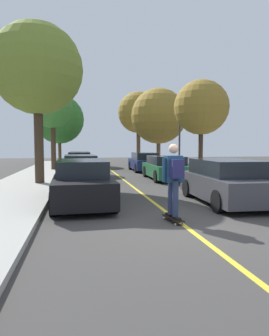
# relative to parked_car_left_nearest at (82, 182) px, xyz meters

# --- Properties ---
(ground) EXTENTS (80.00, 80.00, 0.00)m
(ground) POSITION_rel_parked_car_left_nearest_xyz_m (2.31, -3.14, -0.68)
(ground) COLOR #3D3A38
(center_line) EXTENTS (0.12, 39.20, 0.01)m
(center_line) POSITION_rel_parked_car_left_nearest_xyz_m (2.31, 0.86, -0.67)
(center_line) COLOR gold
(center_line) RESTS_ON ground
(parked_car_left_nearest) EXTENTS (1.95, 4.71, 1.39)m
(parked_car_left_nearest) POSITION_rel_parked_car_left_nearest_xyz_m (0.00, 0.00, 0.00)
(parked_car_left_nearest) COLOR black
(parked_car_left_nearest) RESTS_ON ground
(parked_car_left_near) EXTENTS (2.03, 4.69, 1.35)m
(parked_car_left_near) POSITION_rel_parked_car_left_nearest_xyz_m (-0.00, 6.37, -0.01)
(parked_car_left_near) COLOR #B7B7BC
(parked_car_left_near) RESTS_ON ground
(parked_car_left_far) EXTENTS (1.93, 4.42, 1.38)m
(parked_car_left_far) POSITION_rel_parked_car_left_nearest_xyz_m (0.00, 12.67, 0.01)
(parked_car_left_far) COLOR #BCAD89
(parked_car_left_far) RESTS_ON ground
(parked_car_left_farthest) EXTENTS (1.98, 4.05, 1.32)m
(parked_car_left_farthest) POSITION_rel_parked_car_left_nearest_xyz_m (0.00, 18.49, -0.02)
(parked_car_left_farthest) COLOR #1E5B33
(parked_car_left_farthest) RESTS_ON ground
(parked_car_right_nearest) EXTENTS (2.09, 4.16, 1.40)m
(parked_car_right_nearest) POSITION_rel_parked_car_left_nearest_xyz_m (4.62, -0.81, 0.02)
(parked_car_right_nearest) COLOR #38383D
(parked_car_right_nearest) RESTS_ON ground
(parked_car_right_near) EXTENTS (2.02, 4.35, 1.28)m
(parked_car_right_near) POSITION_rel_parked_car_left_nearest_xyz_m (4.62, 6.14, -0.04)
(parked_car_right_near) COLOR #1E5B33
(parked_car_right_near) RESTS_ON ground
(parked_car_right_far) EXTENTS (1.91, 4.22, 1.35)m
(parked_car_right_far) POSITION_rel_parked_car_left_nearest_xyz_m (4.62, 11.67, -0.01)
(parked_car_right_far) COLOR navy
(parked_car_right_far) RESTS_ON ground
(street_tree_left_nearest) EXTENTS (4.09, 4.09, 7.21)m
(street_tree_left_nearest) POSITION_rel_parked_car_left_nearest_xyz_m (-1.86, 4.64, 4.60)
(street_tree_left_nearest) COLOR #3D2D1E
(street_tree_left_nearest) RESTS_ON sidewalk_left
(street_tree_left_near) EXTENTS (2.83, 2.83, 5.80)m
(street_tree_left_near) POSITION_rel_parked_car_left_nearest_xyz_m (-1.86, 12.77, 3.79)
(street_tree_left_near) COLOR #3D2D1E
(street_tree_left_near) RESTS_ON sidewalk_left
(street_tree_left_far) EXTENTS (4.69, 4.69, 6.58)m
(street_tree_left_far) POSITION_rel_parked_car_left_nearest_xyz_m (-1.86, 20.27, 3.69)
(street_tree_left_far) COLOR #4C3823
(street_tree_left_far) RESTS_ON sidewalk_left
(street_tree_right_nearest) EXTENTS (2.95, 2.95, 5.25)m
(street_tree_right_nearest) POSITION_rel_parked_car_left_nearest_xyz_m (6.48, 5.79, 3.23)
(street_tree_right_nearest) COLOR #3D2D1E
(street_tree_right_nearest) RESTS_ON sidewalk_right
(street_tree_right_near) EXTENTS (4.57, 4.57, 6.43)m
(street_tree_right_near) POSITION_rel_parked_car_left_nearest_xyz_m (6.48, 14.66, 3.60)
(street_tree_right_near) COLOR brown
(street_tree_right_near) RESTS_ON sidewalk_right
(street_tree_right_far) EXTENTS (4.53, 4.53, 7.64)m
(street_tree_right_far) POSITION_rel_parked_car_left_nearest_xyz_m (6.48, 23.25, 4.81)
(street_tree_right_far) COLOR #4C3823
(street_tree_right_far) RESTS_ON sidewalk_right
(streetlamp) EXTENTS (0.36, 0.24, 4.92)m
(streetlamp) POSITION_rel_parked_car_left_nearest_xyz_m (6.37, 9.01, 2.32)
(streetlamp) COLOR #38383D
(streetlamp) RESTS_ON sidewalk_right
(skateboard) EXTENTS (0.33, 0.86, 0.10)m
(skateboard) POSITION_rel_parked_car_left_nearest_xyz_m (2.16, -2.85, -0.59)
(skateboard) COLOR black
(skateboard) RESTS_ON ground
(skateboarder) EXTENTS (0.59, 0.71, 1.79)m
(skateboarder) POSITION_rel_parked_car_left_nearest_xyz_m (2.16, -2.89, 0.44)
(skateboarder) COLOR black
(skateboarder) RESTS_ON skateboard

